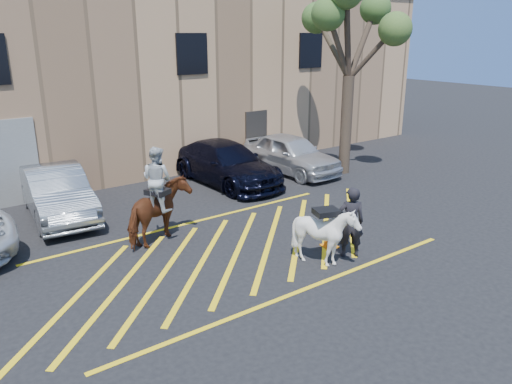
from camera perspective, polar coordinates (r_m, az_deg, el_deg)
ground at (r=13.13m, az=-2.92°, el=-6.41°), size 90.00×90.00×0.00m
car_silver_sedan at (r=16.19m, az=-21.80°, el=-0.08°), size 2.04×4.74×1.52m
car_blue_suv at (r=18.50m, az=-3.43°, el=3.30°), size 2.27×5.25×1.51m
car_white_suv at (r=19.95m, az=4.01°, el=4.40°), size 1.96×4.56×1.53m
handler at (r=12.55m, az=10.77°, el=-3.41°), size 0.79×0.73×1.81m
warehouse at (r=23.02m, az=-20.35°, el=12.44°), size 32.42×10.20×7.30m
hatching_zone at (r=12.90m, az=-2.17°, el=-6.82°), size 12.60×5.12×0.01m
mounted_bay at (r=13.35m, az=-11.09°, el=-1.43°), size 2.17×1.69×2.61m
saddled_white at (r=12.06m, az=7.91°, el=-4.87°), size 1.59×1.69×1.51m
traffic_cone at (r=13.19m, az=8.45°, el=-4.74°), size 0.44×0.44×0.73m
tree at (r=19.65m, az=10.86°, el=18.43°), size 3.99×4.37×7.31m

